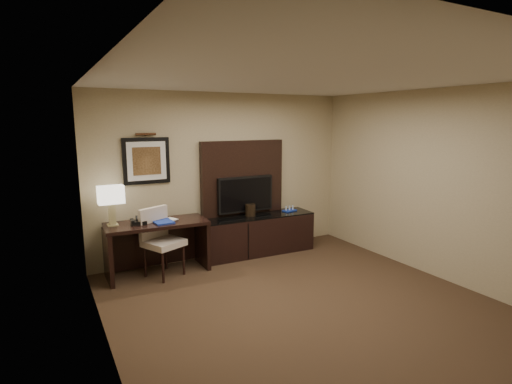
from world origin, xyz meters
TOP-DOWN VIEW (x-y plane):
  - floor at (0.00, 0.00)m, footprint 4.50×5.00m
  - ceiling at (0.00, 0.00)m, footprint 4.50×5.00m
  - wall_back at (0.00, 2.50)m, footprint 4.50×0.01m
  - wall_left at (-2.25, 0.00)m, footprint 0.01×5.00m
  - wall_right at (2.25, 0.00)m, footprint 0.01×5.00m
  - desk at (-1.29, 2.10)m, footprint 1.49×0.71m
  - credenza at (0.47, 2.20)m, footprint 1.95×0.61m
  - tv_wall_panel at (0.30, 2.44)m, footprint 1.50×0.12m
  - tv at (0.30, 2.34)m, footprint 1.00×0.08m
  - artwork at (-1.30, 2.48)m, footprint 0.70×0.04m
  - picture_light at (-1.30, 2.44)m, footprint 0.04×0.04m
  - desk_chair at (-1.23, 1.95)m, footprint 0.68×0.72m
  - table_lamp at (-1.88, 2.21)m, footprint 0.39×0.30m
  - desk_phone at (-1.54, 2.12)m, footprint 0.23×0.21m
  - blue_folder at (-1.21, 2.05)m, footprint 0.28×0.37m
  - book at (-1.14, 2.09)m, footprint 0.15×0.08m
  - ice_bucket at (0.34, 2.23)m, footprint 0.19×0.19m
  - minibar_tray at (1.11, 2.21)m, footprint 0.26×0.19m

SIDE VIEW (x-z plane):
  - floor at x=0.00m, z-range -0.01..0.00m
  - credenza at x=0.47m, z-range 0.00..0.66m
  - desk at x=-1.29m, z-range 0.00..0.78m
  - desk_chair at x=-1.23m, z-range 0.00..1.02m
  - minibar_tray at x=1.11m, z-range 0.66..0.75m
  - ice_bucket at x=0.34m, z-range 0.66..0.86m
  - blue_folder at x=-1.21m, z-range 0.78..0.80m
  - desk_phone at x=-1.54m, z-range 0.78..0.89m
  - book at x=-1.14m, z-range 0.78..0.99m
  - tv at x=0.30m, z-range 0.72..1.32m
  - table_lamp at x=-1.88m, z-range 0.78..1.34m
  - tv_wall_panel at x=0.30m, z-range 0.62..1.92m
  - wall_back at x=0.00m, z-range 0.00..2.70m
  - wall_left at x=-2.25m, z-range 0.00..2.70m
  - wall_right at x=2.25m, z-range 0.00..2.70m
  - artwork at x=-1.30m, z-range 1.30..2.00m
  - picture_light at x=-1.30m, z-range 1.90..2.20m
  - ceiling at x=0.00m, z-range 2.70..2.71m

